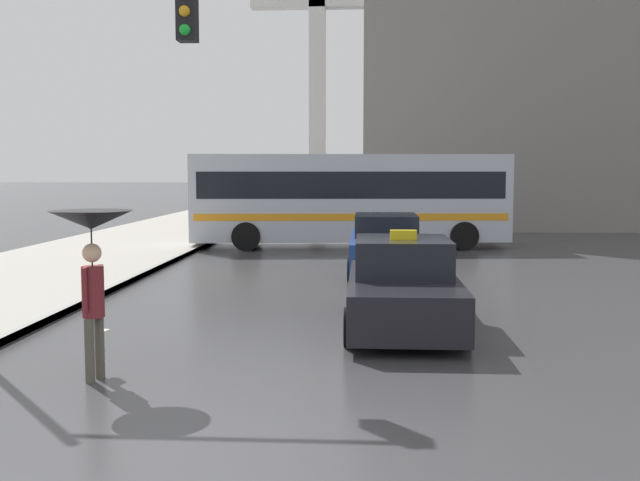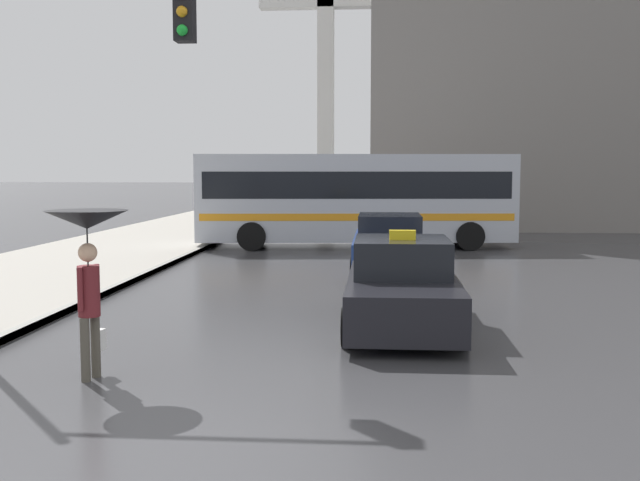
{
  "view_description": "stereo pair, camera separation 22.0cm",
  "coord_description": "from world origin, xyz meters",
  "px_view_note": "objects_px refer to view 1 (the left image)",
  "views": [
    {
      "loc": [
        1.45,
        -6.35,
        2.69
      ],
      "look_at": [
        0.63,
        7.19,
        1.4
      ],
      "focal_mm": 42.0,
      "sensor_mm": 36.0,
      "label": 1
    },
    {
      "loc": [
        1.67,
        -6.33,
        2.69
      ],
      "look_at": [
        0.63,
        7.19,
        1.4
      ],
      "focal_mm": 42.0,
      "sensor_mm": 36.0,
      "label": 2
    }
  ],
  "objects_px": {
    "pedestrian_with_umbrella": "(92,243)",
    "monument_cross": "(317,47)",
    "taxi": "(403,288)",
    "sedan_red": "(386,247)",
    "traffic_light": "(48,85)",
    "city_bus": "(349,196)"
  },
  "relations": [
    {
      "from": "sedan_red",
      "to": "monument_cross",
      "type": "relative_size",
      "value": 0.28
    },
    {
      "from": "sedan_red",
      "to": "city_bus",
      "type": "distance_m",
      "value": 6.87
    },
    {
      "from": "pedestrian_with_umbrella",
      "to": "monument_cross",
      "type": "distance_m",
      "value": 34.07
    },
    {
      "from": "taxi",
      "to": "monument_cross",
      "type": "xyz_separation_m",
      "value": [
        -3.36,
        29.76,
        8.81
      ]
    },
    {
      "from": "taxi",
      "to": "pedestrian_with_umbrella",
      "type": "height_order",
      "value": "pedestrian_with_umbrella"
    },
    {
      "from": "sedan_red",
      "to": "monument_cross",
      "type": "height_order",
      "value": "monument_cross"
    },
    {
      "from": "pedestrian_with_umbrella",
      "to": "traffic_light",
      "type": "relative_size",
      "value": 0.39
    },
    {
      "from": "taxi",
      "to": "sedan_red",
      "type": "bearing_deg",
      "value": -89.08
    },
    {
      "from": "pedestrian_with_umbrella",
      "to": "monument_cross",
      "type": "relative_size",
      "value": 0.13
    },
    {
      "from": "taxi",
      "to": "pedestrian_with_umbrella",
      "type": "relative_size",
      "value": 1.98
    },
    {
      "from": "monument_cross",
      "to": "pedestrian_with_umbrella",
      "type": "bearing_deg",
      "value": -91.23
    },
    {
      "from": "city_bus",
      "to": "monument_cross",
      "type": "xyz_separation_m",
      "value": [
        -2.16,
        16.38,
        7.72
      ]
    },
    {
      "from": "sedan_red",
      "to": "pedestrian_with_umbrella",
      "type": "relative_size",
      "value": 2.18
    },
    {
      "from": "sedan_red",
      "to": "taxi",
      "type": "bearing_deg",
      "value": 90.92
    },
    {
      "from": "monument_cross",
      "to": "traffic_light",
      "type": "bearing_deg",
      "value": -93.54
    },
    {
      "from": "traffic_light",
      "to": "monument_cross",
      "type": "xyz_separation_m",
      "value": [
        1.95,
        31.45,
        5.56
      ]
    },
    {
      "from": "pedestrian_with_umbrella",
      "to": "city_bus",
      "type": "bearing_deg",
      "value": 4.25
    },
    {
      "from": "taxi",
      "to": "sedan_red",
      "type": "height_order",
      "value": "taxi"
    },
    {
      "from": "pedestrian_with_umbrella",
      "to": "monument_cross",
      "type": "height_order",
      "value": "monument_cross"
    },
    {
      "from": "sedan_red",
      "to": "city_bus",
      "type": "height_order",
      "value": "city_bus"
    },
    {
      "from": "traffic_light",
      "to": "monument_cross",
      "type": "bearing_deg",
      "value": 86.46
    },
    {
      "from": "taxi",
      "to": "monument_cross",
      "type": "distance_m",
      "value": 31.21
    }
  ]
}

